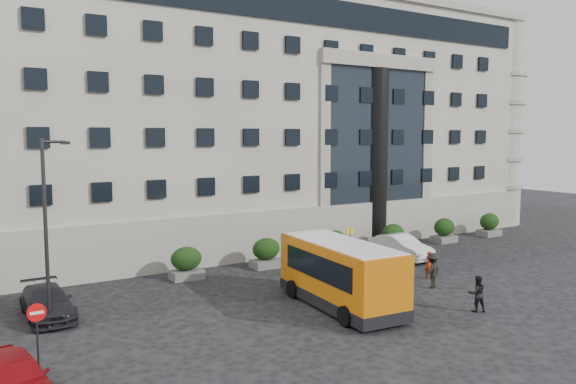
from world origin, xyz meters
The scene contains 19 objects.
ground centered at (0.00, 0.00, 0.00)m, with size 120.00×120.00×0.00m, color black.
civic_building centered at (6.00, 22.00, 9.00)m, with size 44.00×24.00×18.00m, color gray.
entrance_column centered at (12.00, 10.30, 6.50)m, with size 1.80×1.80×13.00m, color black.
hedge_a centered at (-4.00, 7.80, 0.93)m, with size 1.80×1.26×1.84m.
hedge_b centered at (1.20, 7.80, 0.93)m, with size 1.80×1.26×1.84m.
hedge_c centered at (6.40, 7.80, 0.93)m, with size 1.80×1.26×1.84m.
hedge_d centered at (11.60, 7.80, 0.93)m, with size 1.80×1.26×1.84m.
hedge_e centered at (16.80, 7.80, 0.93)m, with size 1.80×1.26×1.84m.
hedge_f centered at (22.00, 7.80, 0.93)m, with size 1.80×1.26×1.84m.
street_lamp centered at (-11.94, 3.00, 4.37)m, with size 1.16×0.18×8.00m.
bus_stop_sign centered at (5.50, 5.00, 1.73)m, with size 0.50×0.08×2.52m.
no_entry_sign centered at (-13.00, -1.04, 1.65)m, with size 0.64×0.16×2.32m.
minibus centered at (0.20, -1.02, 1.72)m, with size 3.28×7.68×3.13m.
parked_car_a centered at (-14.05, -3.47, 0.77)m, with size 1.83×4.55×1.55m, color maroon.
parked_car_c centered at (-11.81, 4.71, 0.68)m, with size 1.91×4.69×1.36m, color black.
white_taxi centered at (10.00, 5.29, 0.79)m, with size 1.66×4.77×1.57m, color silver.
pedestrian_a centered at (7.73, 0.62, 0.78)m, with size 0.57×0.38×1.57m, color maroon.
pedestrian_b centered at (5.17, -4.87, 0.85)m, with size 0.82×0.64×1.69m, color black.
pedestrian_c centered at (6.43, -0.89, 0.94)m, with size 1.22×0.70×1.89m, color black.
Camera 1 is at (-15.59, -21.70, 8.11)m, focal length 35.00 mm.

